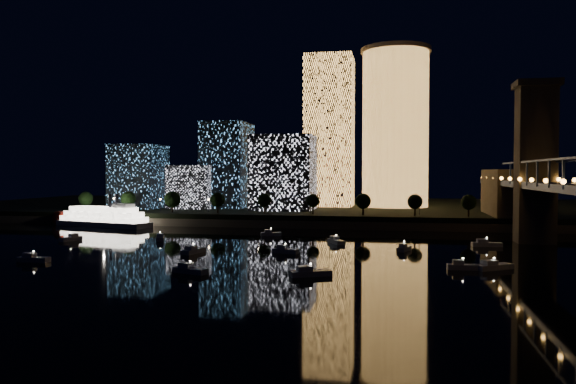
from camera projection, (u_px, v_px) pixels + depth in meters
name	position (u px, v px, depth m)	size (l,w,h in m)	color
ground	(301.00, 262.00, 137.25)	(520.00, 520.00, 0.00)	black
far_bank	(352.00, 209.00, 294.17)	(420.00, 160.00, 5.00)	black
seawall	(336.00, 225.00, 217.67)	(420.00, 6.00, 3.00)	#6B5E4C
tower_cylindrical	(395.00, 128.00, 275.44)	(34.00, 34.00, 77.43)	#FDAD50
tower_rectangular	(330.00, 132.00, 281.76)	(23.50, 23.50, 74.78)	#FDAD50
midrise_blocks	(221.00, 172.00, 263.54)	(93.83, 39.76, 40.85)	white
riverboat	(100.00, 218.00, 227.60)	(46.39, 20.19, 13.73)	silver
motorboats	(285.00, 251.00, 150.36)	(135.26, 78.14, 2.78)	silver
esplanade_trees	(251.00, 200.00, 230.02)	(166.00, 6.94, 8.97)	black
street_lamps	(259.00, 203.00, 235.62)	(132.70, 0.70, 5.65)	black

